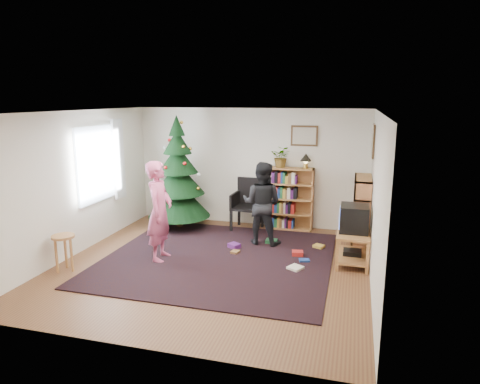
% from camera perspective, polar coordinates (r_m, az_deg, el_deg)
% --- Properties ---
extents(floor, '(5.00, 5.00, 0.00)m').
position_cam_1_polar(floor, '(7.20, -3.63, -9.67)').
color(floor, brown).
rests_on(floor, ground).
extents(ceiling, '(5.00, 5.00, 0.00)m').
position_cam_1_polar(ceiling, '(6.67, -3.92, 10.63)').
color(ceiling, white).
rests_on(ceiling, wall_back).
extents(wall_back, '(5.00, 0.02, 2.50)m').
position_cam_1_polar(wall_back, '(9.19, 1.30, 3.32)').
color(wall_back, silver).
rests_on(wall_back, floor).
extents(wall_front, '(5.00, 0.02, 2.50)m').
position_cam_1_polar(wall_front, '(4.62, -13.94, -6.34)').
color(wall_front, silver).
rests_on(wall_front, floor).
extents(wall_left, '(0.02, 5.00, 2.50)m').
position_cam_1_polar(wall_left, '(7.99, -20.99, 1.10)').
color(wall_left, silver).
rests_on(wall_left, floor).
extents(wall_right, '(0.02, 5.00, 2.50)m').
position_cam_1_polar(wall_right, '(6.48, 17.65, -1.16)').
color(wall_right, silver).
rests_on(wall_right, floor).
extents(rug, '(3.80, 3.60, 0.02)m').
position_cam_1_polar(rug, '(7.46, -2.88, -8.77)').
color(rug, black).
rests_on(rug, floor).
extents(window_pane, '(0.04, 1.20, 1.40)m').
position_cam_1_polar(window_pane, '(8.41, -18.57, 3.55)').
color(window_pane, silver).
rests_on(window_pane, wall_left).
extents(curtain, '(0.06, 0.35, 1.60)m').
position_cam_1_polar(curtain, '(8.97, -15.90, 4.25)').
color(curtain, silver).
rests_on(curtain, wall_left).
extents(picture_back, '(0.55, 0.03, 0.42)m').
position_cam_1_polar(picture_back, '(8.87, 8.58, 7.42)').
color(picture_back, '#4C3319').
rests_on(picture_back, wall_back).
extents(picture_right, '(0.03, 0.50, 0.60)m').
position_cam_1_polar(picture_right, '(8.09, 17.36, 6.52)').
color(picture_right, '#4C3319').
rests_on(picture_right, wall_right).
extents(christmas_tree, '(1.31, 1.31, 2.37)m').
position_cam_1_polar(christmas_tree, '(9.03, -8.21, 1.35)').
color(christmas_tree, '#3F2816').
rests_on(christmas_tree, rug).
extents(bookshelf_back, '(0.95, 0.30, 1.30)m').
position_cam_1_polar(bookshelf_back, '(8.97, 6.69, -0.80)').
color(bookshelf_back, '#B46C40').
rests_on(bookshelf_back, floor).
extents(bookshelf_right, '(0.30, 0.95, 1.30)m').
position_cam_1_polar(bookshelf_right, '(8.20, 15.86, -2.47)').
color(bookshelf_right, '#B46C40').
rests_on(bookshelf_right, floor).
extents(tv_stand, '(0.53, 0.95, 0.55)m').
position_cam_1_polar(tv_stand, '(7.42, 14.81, -6.68)').
color(tv_stand, '#B46C40').
rests_on(tv_stand, floor).
extents(crt_tv, '(0.47, 0.50, 0.44)m').
position_cam_1_polar(crt_tv, '(7.29, 14.98, -3.40)').
color(crt_tv, black).
rests_on(crt_tv, tv_stand).
extents(armchair, '(0.61, 0.61, 1.06)m').
position_cam_1_polar(armchair, '(8.98, 1.12, -1.28)').
color(armchair, black).
rests_on(armchair, rug).
extents(stool, '(0.36, 0.36, 0.59)m').
position_cam_1_polar(stool, '(7.35, -22.47, -6.35)').
color(stool, '#B46C40').
rests_on(stool, floor).
extents(person_standing, '(0.46, 0.65, 1.70)m').
position_cam_1_polar(person_standing, '(7.29, -10.68, -2.54)').
color(person_standing, '#C24D74').
rests_on(person_standing, rug).
extents(person_by_chair, '(0.80, 0.65, 1.56)m').
position_cam_1_polar(person_by_chair, '(7.98, 2.92, -1.53)').
color(person_by_chair, black).
rests_on(person_by_chair, rug).
extents(potted_plant, '(0.43, 0.38, 0.44)m').
position_cam_1_polar(potted_plant, '(8.85, 5.55, 4.69)').
color(potted_plant, gray).
rests_on(potted_plant, bookshelf_back).
extents(table_lamp, '(0.23, 0.23, 0.31)m').
position_cam_1_polar(table_lamp, '(8.78, 8.78, 4.45)').
color(table_lamp, '#A57F33').
rests_on(table_lamp, bookshelf_back).
extents(floor_clutter, '(1.70, 1.34, 0.08)m').
position_cam_1_polar(floor_clutter, '(7.66, 5.23, -7.99)').
color(floor_clutter, '#A51E19').
rests_on(floor_clutter, rug).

